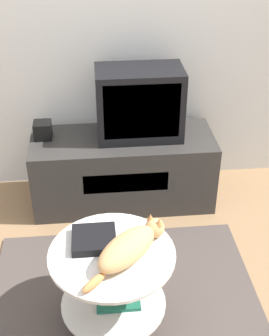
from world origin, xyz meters
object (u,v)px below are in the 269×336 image
Objects in this scene: speaker at (43,130)px; cat at (130,247)px; tv at (139,103)px; dvd_box at (94,239)px.

speaker is 0.27× the size of cat.
tv is 4.84× the size of speaker.
tv is at bearing 36.34° from cat.
tv reaches higher than dvd_box.
speaker is 1.32m from cat.
speaker is at bearing 106.29° from dvd_box.
cat reaches higher than dvd_box.
dvd_box is 0.50× the size of cat.
cat is at bearing -33.80° from dvd_box.
tv is at bearing -2.20° from speaker.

